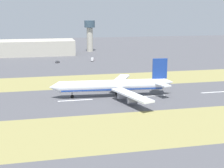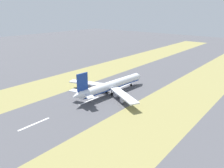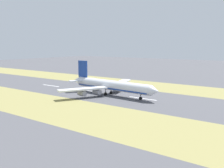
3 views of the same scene
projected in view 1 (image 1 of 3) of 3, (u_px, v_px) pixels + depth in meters
ground_plane at (112, 98)px, 164.74m from camera, size 800.00×800.00×0.00m
grass_median_west at (136, 128)px, 121.90m from camera, size 40.00×600.00×0.01m
grass_median_east at (98, 80)px, 207.59m from camera, size 40.00×600.00×0.01m
centreline_dash_near at (216, 92)px, 177.22m from camera, size 1.20×18.00×0.01m
centreline_dash_mid at (149, 96)px, 168.98m from camera, size 1.20×18.00×0.01m
centreline_dash_far at (75, 100)px, 160.75m from camera, size 1.20×18.00×0.01m
airplane_main_jet at (116, 86)px, 166.52m from camera, size 63.95×67.22×20.20m
terminal_building at (36, 48)px, 329.26m from camera, size 36.00×80.93×15.45m
control_tower at (90, 32)px, 354.16m from camera, size 12.00×12.00×35.10m
service_truck at (92, 59)px, 288.30m from camera, size 6.35×3.71×3.10m
apron_car at (57, 62)px, 278.41m from camera, size 4.19×4.54×2.03m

